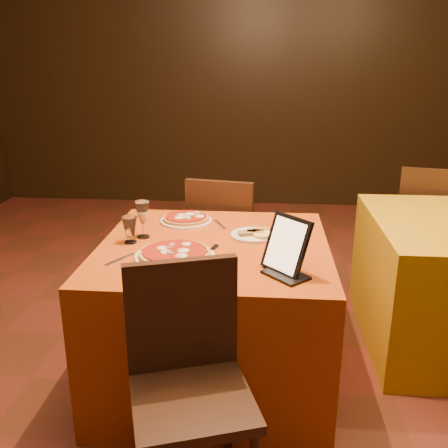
# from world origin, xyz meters

# --- Properties ---
(floor) EXTENTS (6.00, 7.00, 0.01)m
(floor) POSITION_xyz_m (0.00, 0.00, -0.01)
(floor) COLOR #5E2D19
(floor) RESTS_ON ground
(wall_back) EXTENTS (6.00, 0.01, 2.80)m
(wall_back) POSITION_xyz_m (0.00, 3.50, 1.40)
(wall_back) COLOR black
(wall_back) RESTS_ON floor
(main_table) EXTENTS (1.10, 1.10, 0.75)m
(main_table) POSITION_xyz_m (-0.16, 0.09, 0.38)
(main_table) COLOR #AB420B
(main_table) RESTS_ON floor
(chair_main_near) EXTENTS (0.45, 0.45, 0.91)m
(chair_main_near) POSITION_xyz_m (-0.16, -0.69, 0.46)
(chair_main_near) COLOR black
(chair_main_near) RESTS_ON floor
(chair_main_far) EXTENTS (0.54, 0.54, 0.91)m
(chair_main_far) POSITION_xyz_m (-0.16, 0.92, 0.46)
(chair_main_far) COLOR black
(chair_main_far) RESTS_ON floor
(chair_side_far) EXTENTS (0.53, 0.53, 0.91)m
(chair_side_far) POSITION_xyz_m (1.25, 1.38, 0.46)
(chair_side_far) COLOR #30220F
(chair_side_far) RESTS_ON floor
(pizza_near) EXTENTS (0.36, 0.36, 0.03)m
(pizza_near) POSITION_xyz_m (-0.32, -0.10, 0.77)
(pizza_near) COLOR white
(pizza_near) RESTS_ON main_table
(pizza_far) EXTENTS (0.28, 0.28, 0.03)m
(pizza_far) POSITION_xyz_m (-0.35, 0.42, 0.77)
(pizza_far) COLOR white
(pizza_far) RESTS_ON main_table
(cutlet_dish) EXTENTS (0.23, 0.23, 0.03)m
(cutlet_dish) POSITION_xyz_m (0.03, 0.21, 0.76)
(cutlet_dish) COLOR white
(cutlet_dish) RESTS_ON main_table
(wine_glass) EXTENTS (0.07, 0.07, 0.19)m
(wine_glass) POSITION_xyz_m (-0.52, 0.15, 0.84)
(wine_glass) COLOR #ECD586
(wine_glass) RESTS_ON main_table
(water_glass) EXTENTS (0.09, 0.09, 0.13)m
(water_glass) POSITION_xyz_m (-0.57, 0.07, 0.81)
(water_glass) COLOR white
(water_glass) RESTS_ON main_table
(tablet) EXTENTS (0.21, 0.22, 0.24)m
(tablet) POSITION_xyz_m (0.17, -0.21, 0.87)
(tablet) COLOR black
(tablet) RESTS_ON main_table
(knife) EXTENTS (0.09, 0.24, 0.01)m
(knife) POSITION_xyz_m (-0.18, -0.07, 0.75)
(knife) COLOR silver
(knife) RESTS_ON main_table
(fork_near) EXTENTS (0.10, 0.16, 0.01)m
(fork_near) POSITION_xyz_m (-0.55, -0.15, 0.75)
(fork_near) COLOR silver
(fork_near) RESTS_ON main_table
(fork_far) EXTENTS (0.08, 0.15, 0.01)m
(fork_far) POSITION_xyz_m (-0.16, 0.38, 0.75)
(fork_far) COLOR #B6B7BD
(fork_far) RESTS_ON main_table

